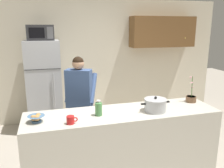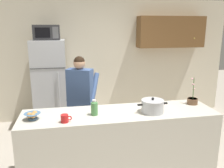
# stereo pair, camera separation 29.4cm
# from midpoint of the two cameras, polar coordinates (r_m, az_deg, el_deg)

# --- Properties ---
(back_wall_unit) EXTENTS (6.00, 0.48, 2.60)m
(back_wall_unit) POSITION_cam_midpoint_polar(r_m,az_deg,el_deg) (5.20, 0.70, 6.94)
(back_wall_unit) COLOR beige
(back_wall_unit) RESTS_ON ground
(kitchen_island) EXTENTS (2.57, 0.68, 0.92)m
(kitchen_island) POSITION_cam_midpoint_polar(r_m,az_deg,el_deg) (3.29, 4.49, -14.44)
(kitchen_island) COLOR beige
(kitchen_island) RESTS_ON ground
(refrigerator) EXTENTS (0.64, 0.68, 1.77)m
(refrigerator) POSITION_cam_midpoint_polar(r_m,az_deg,el_deg) (4.78, -13.18, -0.21)
(refrigerator) COLOR #B7BABF
(refrigerator) RESTS_ON ground
(microwave) EXTENTS (0.48, 0.37, 0.28)m
(microwave) POSITION_cam_midpoint_polar(r_m,az_deg,el_deg) (4.62, -13.90, 12.15)
(microwave) COLOR #2D2D30
(microwave) RESTS_ON refrigerator
(person_near_pot) EXTENTS (0.59, 0.55, 1.57)m
(person_near_pot) POSITION_cam_midpoint_polar(r_m,az_deg,el_deg) (3.77, -5.51, -2.29)
(person_near_pot) COLOR black
(person_near_pot) RESTS_ON ground
(cooking_pot) EXTENTS (0.41, 0.30, 0.21)m
(cooking_pot) POSITION_cam_midpoint_polar(r_m,az_deg,el_deg) (3.13, 12.57, -5.35)
(cooking_pot) COLOR silver
(cooking_pot) RESTS_ON kitchen_island
(coffee_mug) EXTENTS (0.13, 0.09, 0.10)m
(coffee_mug) POSITION_cam_midpoint_polar(r_m,az_deg,el_deg) (2.79, -8.51, -8.39)
(coffee_mug) COLOR red
(coffee_mug) RESTS_ON kitchen_island
(bread_bowl) EXTENTS (0.20, 0.20, 0.10)m
(bread_bowl) POSITION_cam_midpoint_polar(r_m,az_deg,el_deg) (2.95, -16.20, -7.47)
(bread_bowl) COLOR #4C7299
(bread_bowl) RESTS_ON kitchen_island
(bottle_near_edge) EXTENTS (0.09, 0.09, 0.20)m
(bottle_near_edge) POSITION_cam_midpoint_polar(r_m,az_deg,el_deg) (2.96, -1.51, -5.84)
(bottle_near_edge) COLOR #4C8C4C
(bottle_near_edge) RESTS_ON kitchen_island
(potted_orchid) EXTENTS (0.15, 0.15, 0.39)m
(potted_orchid) POSITION_cam_midpoint_polar(r_m,az_deg,el_deg) (3.63, 21.30, -3.73)
(potted_orchid) COLOR brown
(potted_orchid) RESTS_ON kitchen_island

